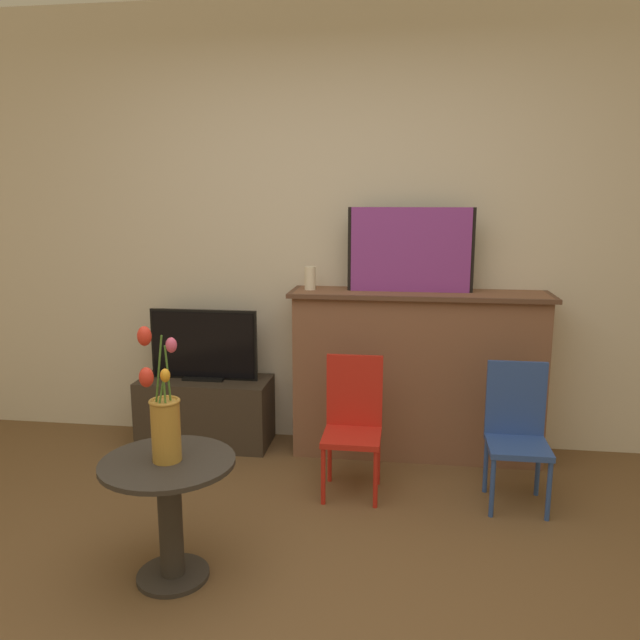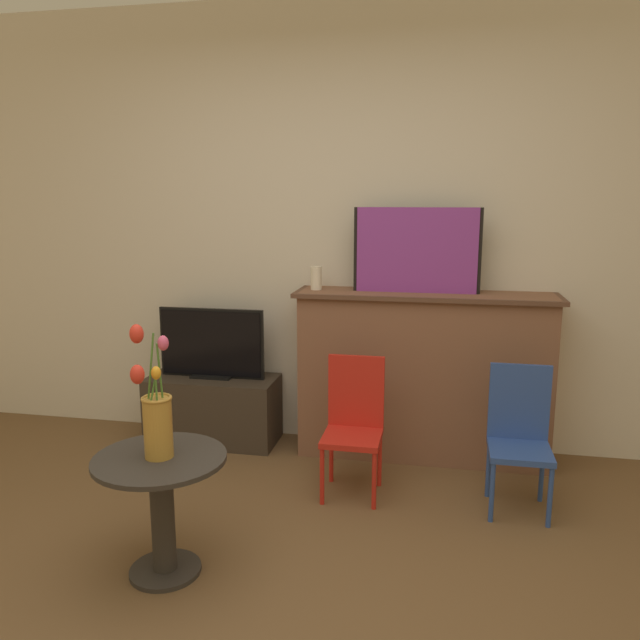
{
  "view_description": "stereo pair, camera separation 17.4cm",
  "coord_description": "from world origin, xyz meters",
  "px_view_note": "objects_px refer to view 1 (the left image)",
  "views": [
    {
      "loc": [
        0.43,
        -1.73,
        1.54
      ],
      "look_at": [
        0.0,
        1.29,
        0.94
      ],
      "focal_mm": 35.0,
      "sensor_mm": 36.0,
      "label": 1
    },
    {
      "loc": [
        0.6,
        -1.71,
        1.54
      ],
      "look_at": [
        0.0,
        1.29,
        0.94
      ],
      "focal_mm": 35.0,
      "sensor_mm": 36.0,
      "label": 2
    }
  ],
  "objects_px": {
    "tv_monitor": "(204,346)",
    "chair_red": "(353,419)",
    "vase_tulips": "(164,418)",
    "chair_blue": "(517,428)",
    "painting": "(410,250)"
  },
  "relations": [
    {
      "from": "tv_monitor",
      "to": "chair_red",
      "type": "bearing_deg",
      "value": -27.63
    },
    {
      "from": "vase_tulips",
      "to": "tv_monitor",
      "type": "bearing_deg",
      "value": 102.42
    },
    {
      "from": "chair_red",
      "to": "vase_tulips",
      "type": "bearing_deg",
      "value": -126.17
    },
    {
      "from": "chair_red",
      "to": "vase_tulips",
      "type": "relative_size",
      "value": 1.32
    },
    {
      "from": "tv_monitor",
      "to": "chair_blue",
      "type": "height_order",
      "value": "tv_monitor"
    },
    {
      "from": "tv_monitor",
      "to": "chair_red",
      "type": "xyz_separation_m",
      "value": [
        0.98,
        -0.51,
        -0.24
      ]
    },
    {
      "from": "tv_monitor",
      "to": "chair_red",
      "type": "height_order",
      "value": "tv_monitor"
    },
    {
      "from": "painting",
      "to": "tv_monitor",
      "type": "bearing_deg",
      "value": -178.56
    },
    {
      "from": "chair_blue",
      "to": "chair_red",
      "type": "bearing_deg",
      "value": 179.06
    },
    {
      "from": "painting",
      "to": "chair_blue",
      "type": "xyz_separation_m",
      "value": [
        0.56,
        -0.56,
        -0.85
      ]
    },
    {
      "from": "painting",
      "to": "chair_red",
      "type": "distance_m",
      "value": 1.05
    },
    {
      "from": "painting",
      "to": "chair_red",
      "type": "relative_size",
      "value": 1.01
    },
    {
      "from": "chair_red",
      "to": "chair_blue",
      "type": "distance_m",
      "value": 0.84
    },
    {
      "from": "chair_red",
      "to": "chair_blue",
      "type": "relative_size",
      "value": 1.0
    },
    {
      "from": "tv_monitor",
      "to": "vase_tulips",
      "type": "distance_m",
      "value": 1.46
    }
  ]
}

